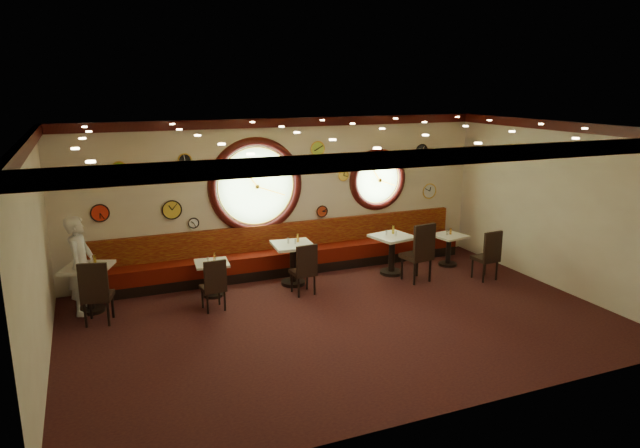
# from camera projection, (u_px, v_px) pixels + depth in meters

# --- Properties ---
(floor) EXTENTS (9.00, 6.00, 0.00)m
(floor) POSITION_uv_depth(u_px,v_px,m) (343.00, 321.00, 9.58)
(floor) COLOR black
(floor) RESTS_ON ground
(ceiling) EXTENTS (9.00, 6.00, 0.02)m
(ceiling) POSITION_uv_depth(u_px,v_px,m) (345.00, 128.00, 8.81)
(ceiling) COLOR gold
(ceiling) RESTS_ON wall_back
(wall_back) EXTENTS (9.00, 0.02, 3.20)m
(wall_back) POSITION_uv_depth(u_px,v_px,m) (284.00, 196.00, 11.88)
(wall_back) COLOR beige
(wall_back) RESTS_ON floor
(wall_front) EXTENTS (9.00, 0.02, 3.20)m
(wall_front) POSITION_uv_depth(u_px,v_px,m) (455.00, 288.00, 6.50)
(wall_front) COLOR beige
(wall_front) RESTS_ON floor
(wall_left) EXTENTS (0.02, 6.00, 3.20)m
(wall_left) POSITION_uv_depth(u_px,v_px,m) (35.00, 261.00, 7.52)
(wall_left) COLOR beige
(wall_left) RESTS_ON floor
(wall_right) EXTENTS (0.02, 6.00, 3.20)m
(wall_right) POSITION_uv_depth(u_px,v_px,m) (558.00, 206.00, 10.87)
(wall_right) COLOR beige
(wall_right) RESTS_ON floor
(molding_back) EXTENTS (9.00, 0.10, 0.18)m
(molding_back) POSITION_uv_depth(u_px,v_px,m) (283.00, 123.00, 11.48)
(molding_back) COLOR #330A09
(molding_back) RESTS_ON wall_back
(molding_front) EXTENTS (9.00, 0.10, 0.18)m
(molding_front) POSITION_uv_depth(u_px,v_px,m) (460.00, 156.00, 6.19)
(molding_front) COLOR #330A09
(molding_front) RESTS_ON wall_back
(molding_left) EXTENTS (0.10, 6.00, 0.18)m
(molding_left) POSITION_uv_depth(u_px,v_px,m) (25.00, 146.00, 7.17)
(molding_left) COLOR #330A09
(molding_left) RESTS_ON wall_back
(molding_right) EXTENTS (0.10, 6.00, 0.18)m
(molding_right) POSITION_uv_depth(u_px,v_px,m) (564.00, 126.00, 10.49)
(molding_right) COLOR #330A09
(molding_right) RESTS_ON wall_back
(banquette_base) EXTENTS (8.00, 0.55, 0.20)m
(banquette_base) POSITION_uv_depth(u_px,v_px,m) (289.00, 268.00, 11.99)
(banquette_base) COLOR black
(banquette_base) RESTS_ON floor
(banquette_seat) EXTENTS (8.00, 0.55, 0.30)m
(banquette_seat) POSITION_uv_depth(u_px,v_px,m) (289.00, 257.00, 11.93)
(banquette_seat) COLOR #550E07
(banquette_seat) RESTS_ON banquette_base
(banquette_back) EXTENTS (8.00, 0.10, 0.55)m
(banquette_back) POSITION_uv_depth(u_px,v_px,m) (285.00, 236.00, 12.03)
(banquette_back) COLOR #610709
(banquette_back) RESTS_ON wall_back
(porthole_left_glass) EXTENTS (1.66, 0.02, 1.66)m
(porthole_left_glass) POSITION_uv_depth(u_px,v_px,m) (256.00, 186.00, 11.60)
(porthole_left_glass) COLOR #9BCC7A
(porthole_left_glass) RESTS_ON wall_back
(porthole_left_frame) EXTENTS (1.98, 0.18, 1.98)m
(porthole_left_frame) POSITION_uv_depth(u_px,v_px,m) (256.00, 186.00, 11.58)
(porthole_left_frame) COLOR #330A09
(porthole_left_frame) RESTS_ON wall_back
(porthole_left_ring) EXTENTS (1.61, 0.03, 1.61)m
(porthole_left_ring) POSITION_uv_depth(u_px,v_px,m) (256.00, 186.00, 11.55)
(porthole_left_ring) COLOR yellow
(porthole_left_ring) RESTS_ON wall_back
(porthole_right_glass) EXTENTS (1.10, 0.02, 1.10)m
(porthole_right_glass) POSITION_uv_depth(u_px,v_px,m) (377.00, 180.00, 12.65)
(porthole_right_glass) COLOR #9BCC7A
(porthole_right_glass) RESTS_ON wall_back
(porthole_right_frame) EXTENTS (1.38, 0.18, 1.38)m
(porthole_right_frame) POSITION_uv_depth(u_px,v_px,m) (378.00, 180.00, 12.64)
(porthole_right_frame) COLOR #330A09
(porthole_right_frame) RESTS_ON wall_back
(porthole_right_ring) EXTENTS (1.09, 0.03, 1.09)m
(porthole_right_ring) POSITION_uv_depth(u_px,v_px,m) (378.00, 180.00, 12.61)
(porthole_right_ring) COLOR yellow
(porthole_right_ring) RESTS_ON wall_back
(wall_clock_0) EXTENTS (0.24, 0.03, 0.24)m
(wall_clock_0) POSITION_uv_depth(u_px,v_px,m) (185.00, 160.00, 10.90)
(wall_clock_0) COLOR black
(wall_clock_0) RESTS_ON wall_back
(wall_clock_1) EXTENTS (0.20, 0.03, 0.20)m
(wall_clock_1) POSITION_uv_depth(u_px,v_px,m) (193.00, 223.00, 11.24)
(wall_clock_1) COLOR white
(wall_clock_1) RESTS_ON wall_back
(wall_clock_2) EXTENTS (0.34, 0.03, 0.34)m
(wall_clock_2) POSITION_uv_depth(u_px,v_px,m) (429.00, 191.00, 13.21)
(wall_clock_2) COLOR silver
(wall_clock_2) RESTS_ON wall_back
(wall_clock_3) EXTENTS (0.32, 0.03, 0.32)m
(wall_clock_3) POSITION_uv_depth(u_px,v_px,m) (100.00, 213.00, 10.52)
(wall_clock_3) COLOR red
(wall_clock_3) RESTS_ON wall_back
(wall_clock_4) EXTENTS (0.36, 0.03, 0.36)m
(wall_clock_4) POSITION_uv_depth(u_px,v_px,m) (172.00, 210.00, 11.01)
(wall_clock_4) COLOR yellow
(wall_clock_4) RESTS_ON wall_back
(wall_clock_5) EXTENTS (0.28, 0.03, 0.28)m
(wall_clock_5) POSITION_uv_depth(u_px,v_px,m) (422.00, 151.00, 12.89)
(wall_clock_5) COLOR black
(wall_clock_5) RESTS_ON wall_back
(wall_clock_6) EXTENTS (0.30, 0.03, 0.30)m
(wall_clock_6) POSITION_uv_depth(u_px,v_px,m) (318.00, 149.00, 11.90)
(wall_clock_6) COLOR #ADD743
(wall_clock_6) RESTS_ON wall_back
(wall_clock_7) EXTENTS (0.22, 0.03, 0.22)m
(wall_clock_7) POSITION_uv_depth(u_px,v_px,m) (343.00, 175.00, 12.27)
(wall_clock_7) COLOR #F7D952
(wall_clock_7) RESTS_ON wall_back
(wall_clock_8) EXTENTS (0.24, 0.03, 0.24)m
(wall_clock_8) POSITION_uv_depth(u_px,v_px,m) (322.00, 211.00, 12.26)
(wall_clock_8) COLOR red
(wall_clock_8) RESTS_ON wall_back
(wall_clock_9) EXTENTS (0.26, 0.03, 0.26)m
(wall_clock_9) POSITION_uv_depth(u_px,v_px,m) (119.00, 169.00, 10.47)
(wall_clock_9) COLOR #80C828
(wall_clock_9) RESTS_ON wall_back
(table_a) EXTENTS (0.97, 0.97, 0.83)m
(table_a) POSITION_uv_depth(u_px,v_px,m) (89.00, 283.00, 9.85)
(table_a) COLOR black
(table_a) RESTS_ON floor
(table_b) EXTENTS (0.66, 0.66, 0.66)m
(table_b) POSITION_uv_depth(u_px,v_px,m) (212.00, 275.00, 10.59)
(table_b) COLOR black
(table_b) RESTS_ON floor
(table_c) EXTENTS (0.82, 0.82, 0.83)m
(table_c) POSITION_uv_depth(u_px,v_px,m) (293.00, 259.00, 11.19)
(table_c) COLOR black
(table_c) RESTS_ON floor
(table_d) EXTENTS (0.89, 0.89, 0.83)m
(table_d) POSITION_uv_depth(u_px,v_px,m) (392.00, 250.00, 11.81)
(table_d) COLOR black
(table_d) RESTS_ON floor
(table_e) EXTENTS (0.72, 0.72, 0.69)m
(table_e) POSITION_uv_depth(u_px,v_px,m) (449.00, 246.00, 12.39)
(table_e) COLOR black
(table_e) RESTS_ON floor
(chair_a) EXTENTS (0.55, 0.55, 0.68)m
(chair_a) POSITION_uv_depth(u_px,v_px,m) (96.00, 289.00, 9.27)
(chair_a) COLOR black
(chair_a) RESTS_ON floor
(chair_b) EXTENTS (0.43, 0.43, 0.58)m
(chair_b) POSITION_uv_depth(u_px,v_px,m) (214.00, 282.00, 9.86)
(chair_b) COLOR black
(chair_b) RESTS_ON floor
(chair_c) EXTENTS (0.44, 0.44, 0.61)m
(chair_c) POSITION_uv_depth(u_px,v_px,m) (305.00, 266.00, 10.61)
(chair_c) COLOR black
(chair_c) RESTS_ON floor
(chair_d) EXTENTS (0.57, 0.57, 0.75)m
(chair_d) POSITION_uv_depth(u_px,v_px,m) (420.00, 249.00, 11.28)
(chair_d) COLOR black
(chair_d) RESTS_ON floor
(chair_e) EXTENTS (0.46, 0.46, 0.64)m
(chair_e) POSITION_uv_depth(u_px,v_px,m) (489.00, 252.00, 11.41)
(chair_e) COLOR black
(chair_e) RESTS_ON floor
(condiment_a_salt) EXTENTS (0.03, 0.03, 0.09)m
(condiment_a_salt) POSITION_uv_depth(u_px,v_px,m) (80.00, 264.00, 9.74)
(condiment_a_salt) COLOR silver
(condiment_a_salt) RESTS_ON table_a
(condiment_b_salt) EXTENTS (0.04, 0.04, 0.10)m
(condiment_b_salt) POSITION_uv_depth(u_px,v_px,m) (208.00, 259.00, 10.52)
(condiment_b_salt) COLOR silver
(condiment_b_salt) RESTS_ON table_b
(condiment_c_salt) EXTENTS (0.04, 0.04, 0.11)m
(condiment_c_salt) POSITION_uv_depth(u_px,v_px,m) (288.00, 241.00, 11.13)
(condiment_c_salt) COLOR silver
(condiment_c_salt) RESTS_ON table_c
(condiment_d_salt) EXTENTS (0.04, 0.04, 0.10)m
(condiment_d_salt) POSITION_uv_depth(u_px,v_px,m) (386.00, 233.00, 11.76)
(condiment_d_salt) COLOR silver
(condiment_d_salt) RESTS_ON table_d
(condiment_a_pepper) EXTENTS (0.03, 0.03, 0.09)m
(condiment_a_pepper) POSITION_uv_depth(u_px,v_px,m) (90.00, 265.00, 9.72)
(condiment_a_pepper) COLOR silver
(condiment_a_pepper) RESTS_ON table_a
(condiment_b_pepper) EXTENTS (0.03, 0.03, 0.09)m
(condiment_b_pepper) POSITION_uv_depth(u_px,v_px,m) (215.00, 259.00, 10.54)
(condiment_b_pepper) COLOR silver
(condiment_b_pepper) RESTS_ON table_b
(condiment_c_pepper) EXTENTS (0.03, 0.03, 0.09)m
(condiment_c_pepper) POSITION_uv_depth(u_px,v_px,m) (295.00, 242.00, 11.10)
(condiment_c_pepper) COLOR silver
(condiment_c_pepper) RESTS_ON table_c
(condiment_d_pepper) EXTENTS (0.03, 0.03, 0.09)m
(condiment_d_pepper) POSITION_uv_depth(u_px,v_px,m) (396.00, 233.00, 11.73)
(condiment_d_pepper) COLOR silver
(condiment_d_pepper) RESTS_ON table_d
(condiment_a_bottle) EXTENTS (0.05, 0.05, 0.16)m
(condiment_a_bottle) POSITION_uv_depth(u_px,v_px,m) (95.00, 259.00, 9.92)
(condiment_a_bottle) COLOR gold
(condiment_a_bottle) RESTS_ON table_a
(condiment_b_bottle) EXTENTS (0.05, 0.05, 0.16)m
(condiment_b_bottle) POSITION_uv_depth(u_px,v_px,m) (215.00, 257.00, 10.58)
(condiment_b_bottle) COLOR gold
(condiment_b_bottle) RESTS_ON table_b
(condiment_c_bottle) EXTENTS (0.05, 0.05, 0.17)m
(condiment_c_bottle) POSITION_uv_depth(u_px,v_px,m) (298.00, 238.00, 11.22)
(condiment_c_bottle) COLOR gold
(condiment_c_bottle) RESTS_ON table_c
(condiment_d_bottle) EXTENTS (0.05, 0.05, 0.17)m
(condiment_d_bottle) POSITION_uv_depth(u_px,v_px,m) (393.00, 230.00, 11.86)
(condiment_d_bottle) COLOR gold
(condiment_d_bottle) RESTS_ON table_d
(condiment_e_salt) EXTENTS (0.03, 0.03, 0.10)m
(condiment_e_salt) POSITION_uv_depth(u_px,v_px,m) (447.00, 233.00, 12.30)
(condiment_e_salt) COLOR silver
(condiment_e_salt) RESTS_ON table_e
(condiment_e_pepper) EXTENTS (0.04, 0.04, 0.11)m
(condiment_e_pepper) POSITION_uv_depth(u_px,v_px,m) (449.00, 232.00, 12.32)
(condiment_e_pepper) COLOR silver
(condiment_e_pepper) RESTS_ON table_e
(condiment_e_bottle) EXTENTS (0.04, 0.04, 0.14)m
(condiment_e_bottle) POSITION_uv_depth(u_px,v_px,m) (451.00, 231.00, 12.35)
(condiment_e_bottle) COLOR #C7812F
(condiment_e_bottle) RESTS_ON table_e
(waiter) EXTENTS (0.60, 0.73, 1.72)m
(waiter) POSITION_uv_depth(u_px,v_px,m) (81.00, 265.00, 9.71)
(waiter) COLOR silver
(waiter) RESTS_ON floor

